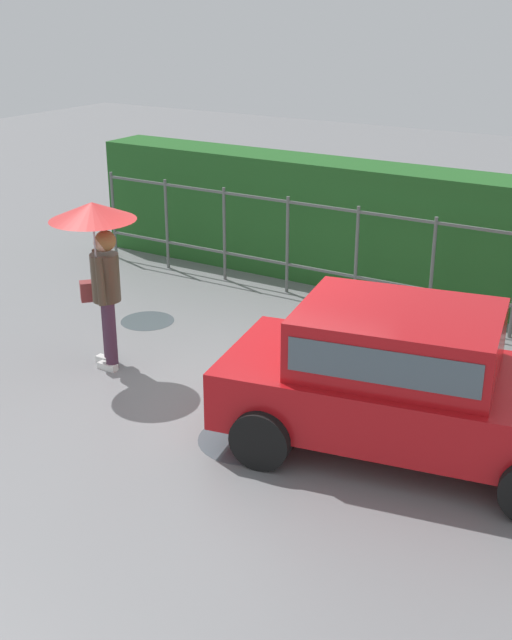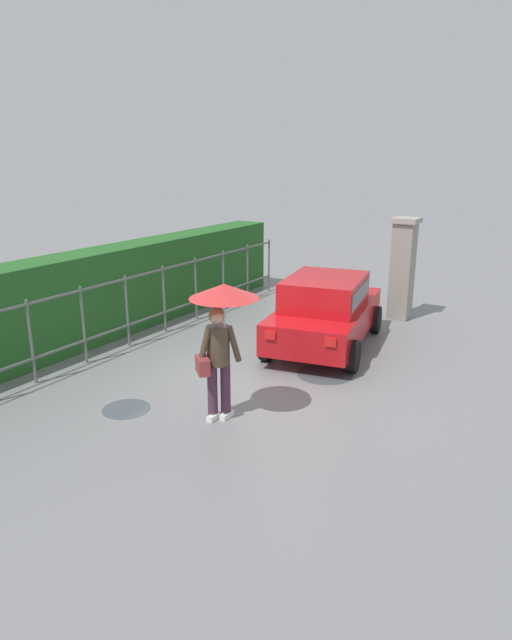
% 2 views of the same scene
% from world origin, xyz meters
% --- Properties ---
extents(ground_plane, '(40.00, 40.00, 0.00)m').
position_xyz_m(ground_plane, '(0.00, 0.00, 0.00)').
color(ground_plane, slate).
extents(car, '(3.95, 2.40, 1.48)m').
position_xyz_m(car, '(1.95, -0.41, 0.80)').
color(car, '#B71116').
rests_on(car, ground).
extents(pedestrian, '(1.00, 1.00, 2.09)m').
position_xyz_m(pedestrian, '(-1.85, -0.51, 1.56)').
color(pedestrian, '#47283D').
rests_on(pedestrian, ground).
extents(fence_section, '(10.35, 0.05, 1.50)m').
position_xyz_m(fence_section, '(0.40, 3.04, 0.82)').
color(fence_section, '#59605B').
rests_on(fence_section, ground).
extents(hedge_row, '(11.30, 0.90, 1.90)m').
position_xyz_m(hedge_row, '(0.40, 3.96, 0.95)').
color(hedge_row, '#235B23').
rests_on(hedge_row, ground).
extents(puddle_near, '(1.01, 1.01, 0.00)m').
position_xyz_m(puddle_near, '(0.55, -1.09, 0.00)').
color(puddle_near, '#4C545B').
rests_on(puddle_near, ground).
extents(puddle_far, '(0.75, 0.75, 0.00)m').
position_xyz_m(puddle_far, '(-2.39, 0.96, 0.00)').
color(puddle_far, '#4C545B').
rests_on(puddle_far, ground).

